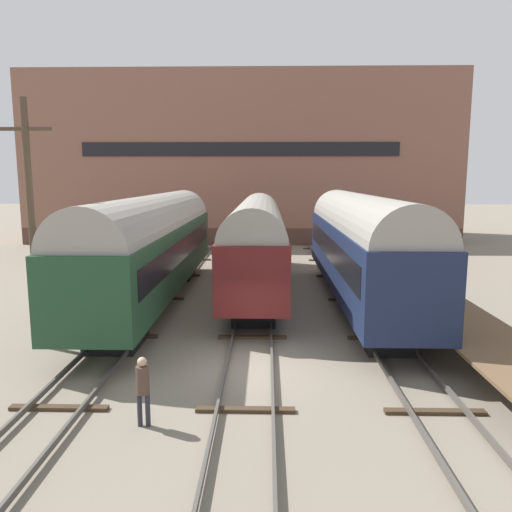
% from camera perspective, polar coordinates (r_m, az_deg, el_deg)
% --- Properties ---
extents(ground_plane, '(200.00, 200.00, 0.00)m').
position_cam_1_polar(ground_plane, '(16.38, -0.75, -12.70)').
color(ground_plane, slate).
extents(track_left, '(2.60, 60.00, 0.26)m').
position_cam_1_polar(track_left, '(17.21, -17.68, -11.54)').
color(track_left, '#4C4742').
rests_on(track_left, ground).
extents(track_middle, '(2.60, 60.00, 0.26)m').
position_cam_1_polar(track_middle, '(16.33, -0.75, -12.24)').
color(track_middle, '#4C4742').
rests_on(track_middle, ground).
extents(track_right, '(2.60, 60.00, 0.26)m').
position_cam_1_polar(track_right, '(16.89, 16.53, -11.88)').
color(track_right, '#4C4742').
rests_on(track_right, ground).
extents(train_car_green, '(3.06, 18.92, 5.23)m').
position_cam_1_polar(train_car_green, '(24.31, -11.71, 1.51)').
color(train_car_green, black).
rests_on(train_car_green, ground).
extents(train_car_navy, '(2.97, 17.47, 5.29)m').
position_cam_1_polar(train_car_navy, '(23.71, 11.89, 1.43)').
color(train_car_navy, black).
rests_on(train_car_navy, ground).
extents(train_car_maroon, '(2.86, 18.22, 4.98)m').
position_cam_1_polar(train_car_maroon, '(26.74, 0.11, 2.09)').
color(train_car_maroon, black).
rests_on(train_car_maroon, ground).
extents(station_platform, '(2.72, 15.92, 0.99)m').
position_cam_1_polar(station_platform, '(20.16, 21.82, -6.45)').
color(station_platform, brown).
rests_on(station_platform, ground).
extents(bench, '(1.40, 0.40, 0.91)m').
position_cam_1_polar(bench, '(21.78, 20.00, -3.71)').
color(bench, brown).
rests_on(bench, station_platform).
extents(person_worker, '(0.32, 0.32, 1.77)m').
position_cam_1_polar(person_worker, '(12.80, -12.81, -14.16)').
color(person_worker, '#282833').
rests_on(person_worker, ground).
extents(utility_pole, '(1.80, 0.24, 8.72)m').
position_cam_1_polar(utility_pole, '(19.11, -24.27, 3.60)').
color(utility_pole, '#473828').
rests_on(utility_pole, ground).
extents(warehouse_building, '(39.73, 13.06, 15.45)m').
position_cam_1_polar(warehouse_building, '(51.08, -1.45, 10.84)').
color(warehouse_building, '#4F342A').
rests_on(warehouse_building, ground).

